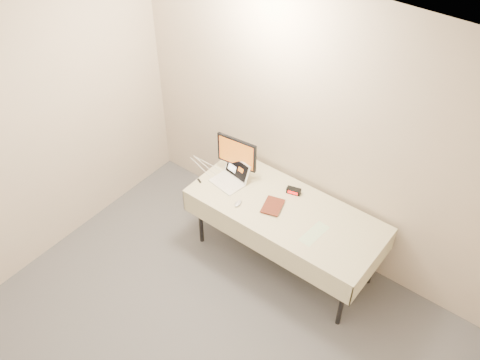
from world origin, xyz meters
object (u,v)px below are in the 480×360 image
Objects in this scene: table at (286,214)px; book at (264,196)px; laptop at (231,177)px; monitor at (237,154)px.

book is at bearing -157.70° from table.
laptop is 0.23m from monitor.
laptop is (-0.64, -0.01, 0.11)m from table.
monitor reaches higher than book.
monitor is (-0.02, 0.11, 0.20)m from laptop.
book is (0.45, -0.07, 0.07)m from laptop.
book reaches higher than laptop.
monitor is (-0.66, 0.11, 0.32)m from table.
table is 0.65m from laptop.
laptop is at bearing 154.46° from book.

